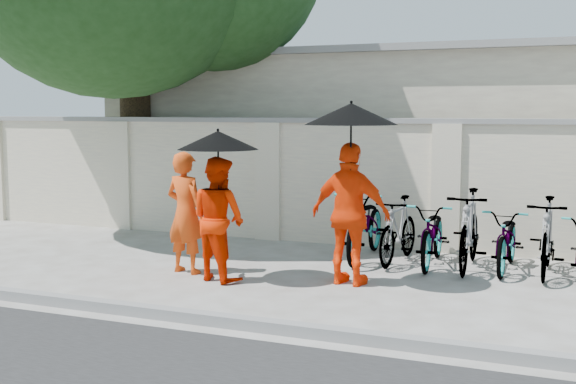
% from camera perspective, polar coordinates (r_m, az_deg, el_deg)
% --- Properties ---
extents(ground, '(80.00, 80.00, 0.00)m').
position_cam_1_polar(ground, '(9.28, -3.43, -7.29)').
color(ground, '#A7A6A3').
extents(kerb, '(40.00, 0.16, 0.12)m').
position_cam_1_polar(kerb, '(7.82, -8.87, -9.56)').
color(kerb, gray).
rests_on(kerb, ground).
extents(compound_wall, '(20.00, 0.30, 2.00)m').
position_cam_1_polar(compound_wall, '(11.76, 7.70, 0.53)').
color(compound_wall, beige).
rests_on(compound_wall, ground).
extents(building_behind, '(14.00, 6.00, 3.20)m').
position_cam_1_polar(building_behind, '(15.26, 14.94, 4.00)').
color(building_behind, beige).
rests_on(building_behind, ground).
extents(monk_left, '(0.67, 0.50, 1.66)m').
position_cam_1_polar(monk_left, '(9.86, -8.11, -1.62)').
color(monk_left, '#E04711').
rests_on(monk_left, ground).
extents(monk_center, '(0.95, 0.86, 1.62)m').
position_cam_1_polar(monk_center, '(9.40, -5.53, -2.11)').
color(monk_center, red).
rests_on(monk_center, ground).
extents(parasol_center, '(1.03, 1.03, 1.03)m').
position_cam_1_polar(parasol_center, '(9.21, -5.55, 4.09)').
color(parasol_center, black).
rests_on(parasol_center, ground).
extents(monk_right, '(1.12, 0.60, 1.81)m').
position_cam_1_polar(monk_right, '(9.11, 4.96, -1.76)').
color(monk_right, '#FE3806').
rests_on(monk_right, ground).
extents(parasol_right, '(1.16, 1.16, 1.27)m').
position_cam_1_polar(parasol_right, '(8.94, 5.01, 6.16)').
color(parasol_right, black).
rests_on(parasol_right, ground).
extents(bike_0, '(0.78, 2.00, 1.04)m').
position_cam_1_polar(bike_0, '(10.78, 6.19, -2.57)').
color(bike_0, '#9A98AE').
rests_on(bike_0, ground).
extents(bike_1, '(0.58, 1.64, 0.96)m').
position_cam_1_polar(bike_1, '(10.58, 8.71, -2.98)').
color(bike_1, '#9A98AE').
rests_on(bike_1, ground).
extents(bike_2, '(0.69, 1.78, 0.92)m').
position_cam_1_polar(bike_2, '(10.48, 11.42, -3.25)').
color(bike_2, '#9A98AE').
rests_on(bike_2, ground).
extents(bike_3, '(0.56, 1.86, 1.11)m').
position_cam_1_polar(bike_3, '(10.31, 14.13, -2.93)').
color(bike_3, '#9A98AE').
rests_on(bike_3, ground).
extents(bike_4, '(0.63, 1.70, 0.88)m').
position_cam_1_polar(bike_4, '(10.39, 16.99, -3.58)').
color(bike_4, '#9A98AE').
rests_on(bike_4, ground).
extents(bike_5, '(0.51, 1.75, 1.05)m').
position_cam_1_polar(bike_5, '(10.26, 19.79, -3.36)').
color(bike_5, '#9A98AE').
rests_on(bike_5, ground).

